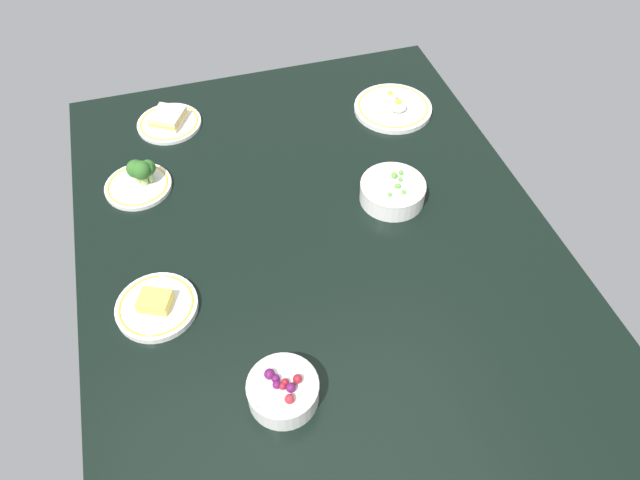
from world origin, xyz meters
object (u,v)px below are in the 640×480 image
(bowl_berries, at_px, (283,390))
(plate_cheese, at_px, (157,306))
(bowl_peas, at_px, (393,191))
(plate_broccoli, at_px, (140,179))
(plate_sandwich, at_px, (169,121))
(plate_eggs, at_px, (393,107))

(bowl_berries, bearing_deg, plate_cheese, 37.21)
(bowl_peas, distance_m, plate_broccoli, 0.65)
(bowl_peas, xyz_separation_m, plate_sandwich, (0.46, 0.50, -0.02))
(plate_cheese, relative_size, plate_sandwich, 0.98)
(bowl_berries, distance_m, plate_sandwich, 0.92)
(plate_broccoli, bearing_deg, bowl_peas, -110.50)
(plate_cheese, height_order, plate_broccoli, plate_broccoli)
(bowl_peas, relative_size, plate_eggs, 0.73)
(plate_cheese, bearing_deg, bowl_berries, -142.79)
(bowl_peas, relative_size, plate_sandwich, 0.91)
(plate_broccoli, distance_m, bowl_berries, 0.71)
(bowl_peas, height_order, plate_eggs, bowl_peas)
(bowl_peas, height_order, plate_broccoli, plate_broccoli)
(plate_cheese, xyz_separation_m, plate_sandwich, (0.63, -0.11, 0.00))
(plate_cheese, xyz_separation_m, plate_eggs, (0.51, -0.74, -0.00))
(bowl_berries, bearing_deg, plate_sandwich, 6.69)
(plate_cheese, distance_m, bowl_berries, 0.35)
(plate_broccoli, bearing_deg, plate_eggs, -81.01)
(bowl_peas, bearing_deg, plate_sandwich, 47.58)
(bowl_berries, xyz_separation_m, plate_eggs, (0.79, -0.53, -0.02))
(bowl_peas, bearing_deg, plate_eggs, -21.51)
(plate_broccoli, height_order, plate_eggs, plate_broccoli)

